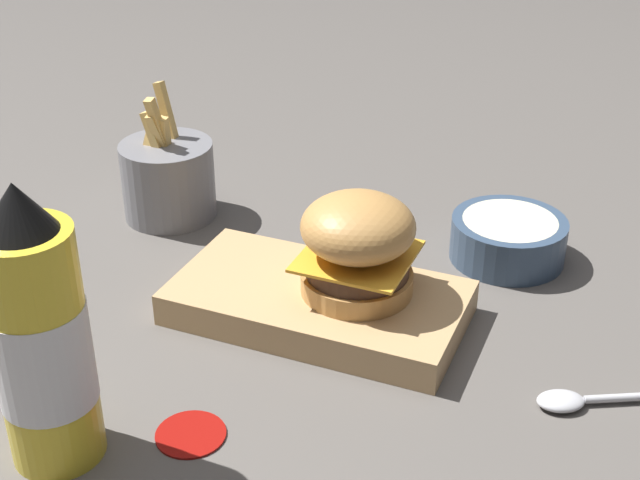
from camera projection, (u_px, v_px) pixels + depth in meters
The scene contains 8 objects.
ground_plane at pixel (292, 310), 0.87m from camera, with size 6.00×6.00×0.00m, color #5B5651.
serving_board at pixel (320, 300), 0.86m from camera, with size 0.28×0.15×0.03m.
burger at pixel (358, 245), 0.82m from camera, with size 0.11×0.11×0.10m.
ketchup_bottle at pixel (41, 341), 0.64m from camera, with size 0.07×0.07×0.23m.
fries_basket at pixel (168, 178), 1.02m from camera, with size 0.11×0.11×0.15m.
side_bowl at pixel (508, 238), 0.95m from camera, with size 0.12×0.12×0.05m.
spoon at pixel (592, 399), 0.74m from camera, with size 0.15×0.09×0.01m.
ketchup_puddle at pixel (187, 432), 0.71m from camera, with size 0.06×0.06×0.00m.
Camera 1 is at (-0.31, 0.66, 0.48)m, focal length 50.00 mm.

